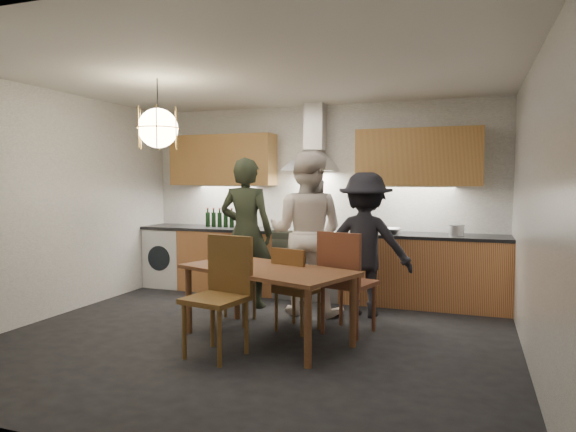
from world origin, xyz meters
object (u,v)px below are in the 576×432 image
(dining_table, at_px, (267,276))
(stock_pot, at_px, (456,230))
(person_right, at_px, (365,244))
(mixing_bowl, at_px, (390,231))
(chair_back_left, at_px, (231,275))
(person_mid, at_px, (306,233))
(wine_bottles, at_px, (226,218))
(person_left, at_px, (246,233))
(chair_front, at_px, (222,287))

(dining_table, height_order, stock_pot, stock_pot)
(person_right, height_order, mixing_bowl, person_right)
(chair_back_left, relative_size, person_mid, 0.50)
(person_right, xyz_separation_m, mixing_bowl, (0.19, 0.65, 0.11))
(stock_pot, height_order, wine_bottles, wine_bottles)
(person_mid, bearing_deg, wine_bottles, -30.10)
(person_left, bearing_deg, stock_pot, -166.96)
(chair_back_left, relative_size, stock_pot, 5.30)
(dining_table, height_order, mixing_bowl, mixing_bowl)
(person_left, bearing_deg, person_mid, 173.36)
(chair_back_left, bearing_deg, person_left, -82.24)
(chair_front, bearing_deg, person_right, 71.88)
(dining_table, relative_size, stock_pot, 10.40)
(chair_back_left, xyz_separation_m, chair_front, (0.34, -0.87, 0.06))
(stock_pot, bearing_deg, chair_front, -128.88)
(person_left, height_order, wine_bottles, person_left)
(person_right, bearing_deg, chair_back_left, 32.49)
(chair_back_left, relative_size, wine_bottles, 1.50)
(chair_front, relative_size, person_mid, 0.56)
(chair_back_left, xyz_separation_m, wine_bottles, (-0.86, 1.60, 0.49))
(person_mid, distance_m, stock_pot, 1.83)
(chair_back_left, height_order, person_right, person_right)
(mixing_bowl, height_order, stock_pot, stock_pot)
(person_left, bearing_deg, mixing_bowl, -160.53)
(chair_front, relative_size, person_left, 0.58)
(chair_front, distance_m, mixing_bowl, 2.66)
(person_right, distance_m, stock_pot, 1.20)
(person_left, distance_m, stock_pot, 2.56)
(chair_front, height_order, stock_pot, chair_front)
(dining_table, relative_size, person_left, 1.02)
(chair_front, relative_size, person_right, 0.64)
(stock_pot, xyz_separation_m, wine_bottles, (-3.14, 0.06, 0.07))
(chair_back_left, distance_m, person_left, 0.90)
(person_mid, bearing_deg, person_left, -3.45)
(chair_back_left, bearing_deg, chair_front, 106.24)
(person_left, distance_m, wine_bottles, 1.06)
(chair_back_left, distance_m, person_right, 1.58)
(stock_pot, bearing_deg, person_mid, -154.88)
(stock_pot, bearing_deg, person_right, -145.53)
(dining_table, relative_size, person_mid, 0.99)
(person_left, bearing_deg, chair_front, 103.55)
(person_left, relative_size, person_mid, 0.97)
(person_mid, bearing_deg, chair_back_left, 50.39)
(wine_bottles, bearing_deg, chair_back_left, -61.66)
(chair_front, bearing_deg, chair_back_left, 121.99)
(person_right, height_order, wine_bottles, person_right)
(dining_table, distance_m, stock_pot, 2.58)
(mixing_bowl, bearing_deg, person_right, -106.28)
(mixing_bowl, relative_size, wine_bottles, 0.46)
(mixing_bowl, xyz_separation_m, stock_pot, (0.79, 0.03, 0.03))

